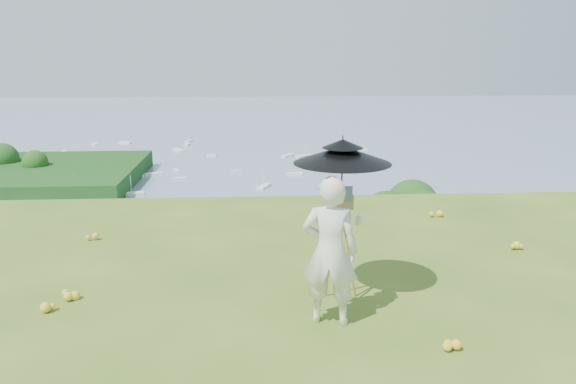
{
  "coord_description": "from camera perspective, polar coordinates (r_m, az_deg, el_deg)",
  "views": [
    {
      "loc": [
        -0.95,
        -5.5,
        3.27
      ],
      "look_at": [
        -0.4,
        3.8,
        0.91
      ],
      "focal_mm": 35.0,
      "sensor_mm": 36.0,
      "label": 1
    }
  ],
  "objects": [
    {
      "name": "slope_trees",
      "position": [
        44.44,
        -1.9,
        -10.04
      ],
      "size": [
        110.0,
        50.0,
        6.0
      ],
      "primitive_type": null,
      "color": "#1B5118",
      "rests_on": "forest_slope"
    },
    {
      "name": "field_easel",
      "position": [
        7.39,
        5.33,
        -5.37
      ],
      "size": [
        0.62,
        0.62,
        1.6
      ],
      "primitive_type": null,
      "rotation": [
        0.0,
        0.0,
        -0.02
      ],
      "color": "olive",
      "rests_on": "ground"
    },
    {
      "name": "bay_water",
      "position": [
        248.32,
        -3.16,
        5.59
      ],
      "size": [
        700.0,
        700.0,
        0.0
      ],
      "primitive_type": "plane",
      "color": "gray",
      "rests_on": "ground"
    },
    {
      "name": "moored_boats",
      "position": [
        170.94,
        -7.19,
        1.66
      ],
      "size": [
        140.0,
        140.0,
        0.7
      ],
      "primitive_type": null,
      "color": "white",
      "rests_on": "bay_water"
    },
    {
      "name": "shoreline_tier",
      "position": [
        89.57,
        -2.5,
        -11.78
      ],
      "size": [
        170.0,
        28.0,
        8.0
      ],
      "primitive_type": "cube",
      "color": "gray",
      "rests_on": "bay_water"
    },
    {
      "name": "painter",
      "position": [
        6.78,
        4.3,
        -6.04
      ],
      "size": [
        0.76,
        0.59,
        1.85
      ],
      "primitive_type": "imported",
      "rotation": [
        0.0,
        0.0,
        2.9
      ],
      "color": "white",
      "rests_on": "ground"
    },
    {
      "name": "painter_cap",
      "position": [
        6.53,
        4.44,
        1.16
      ],
      "size": [
        0.25,
        0.28,
        0.1
      ],
      "primitive_type": null,
      "rotation": [
        0.0,
        0.0,
        -0.19
      ],
      "color": "#C56C78",
      "rests_on": "painter"
    },
    {
      "name": "ground",
      "position": [
        6.47,
        5.79,
        -16.22
      ],
      "size": [
        14.0,
        14.0,
        0.0
      ],
      "primitive_type": "plane",
      "color": "#49661D",
      "rests_on": "ground"
    },
    {
      "name": "sun_umbrella",
      "position": [
        7.15,
        5.51,
        2.1
      ],
      "size": [
        1.37,
        1.37,
        0.92
      ],
      "primitive_type": null,
      "rotation": [
        0.0,
        0.0,
        -0.11
      ],
      "color": "black",
      "rests_on": "field_easel"
    },
    {
      "name": "wildflowers",
      "position": [
        6.66,
        5.45,
        -14.69
      ],
      "size": [
        10.0,
        10.5,
        0.12
      ],
      "primitive_type": null,
      "color": "yellow",
      "rests_on": "ground"
    },
    {
      "name": "harbor_town",
      "position": [
        86.92,
        -2.54,
        -7.92
      ],
      "size": [
        110.0,
        22.0,
        5.0
      ],
      "primitive_type": null,
      "color": "silver",
      "rests_on": "shoreline_tier"
    }
  ]
}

